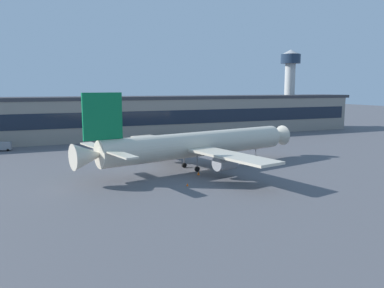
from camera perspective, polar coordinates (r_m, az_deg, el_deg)
ground_plane at (r=83.78m, az=1.28°, el=-3.94°), size 600.00×600.00×0.00m
terminal_building at (r=139.32m, az=-9.10°, el=4.02°), size 191.62×16.39×15.01m
airliner at (r=84.11m, az=0.58°, el=-0.08°), size 55.91×48.00×17.12m
control_tower at (r=174.21m, az=14.53°, el=9.29°), size 8.52×8.52×34.56m
belt_loader at (r=130.59m, az=-3.04°, el=1.02°), size 5.28×6.40×1.95m
crew_van at (r=121.84m, az=-26.82°, el=-0.27°), size 5.47×2.97×2.55m
traffic_cone_0 at (r=79.01m, az=1.00°, el=-4.42°), size 0.60×0.60×0.75m
traffic_cone_1 at (r=70.28m, az=-0.70°, el=-6.12°), size 0.45×0.45×0.56m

